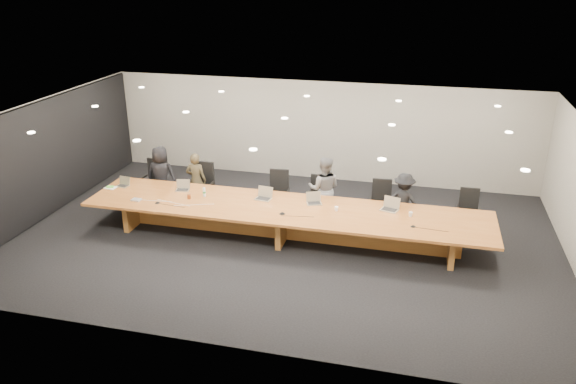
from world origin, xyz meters
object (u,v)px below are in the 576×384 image
amber_mug (189,196)px  mic_center (282,213)px  chair_left (202,185)px  laptop_e (390,204)px  mic_right (413,226)px  chair_right (381,203)px  paper_cup_near (336,209)px  laptop_d (314,199)px  mic_left (157,203)px  person_b (196,180)px  laptop_a (122,182)px  av_box (136,200)px  paper_cup_far (411,214)px  chair_far_left (152,181)px  conference_table (285,217)px  laptop_c (263,194)px  person_c (324,189)px  person_a (161,175)px  chair_mid_left (278,193)px  chair_mid_right (317,197)px  laptop_b (182,186)px  chair_far_right (468,211)px  person_d (403,201)px  water_bottle (204,192)px

amber_mug → mic_center: bearing=-7.9°
chair_left → mic_center: 2.96m
laptop_e → mic_right: (0.54, -0.72, -0.13)m
chair_right → paper_cup_near: (-0.88, -1.15, 0.25)m
laptop_d → mic_left: laptop_d is taller
person_b → laptop_a: bearing=28.6°
paper_cup_near → av_box: size_ratio=0.45×
person_b → paper_cup_far: person_b is taller
chair_far_left → mic_left: bearing=-55.0°
person_b → laptop_e: bearing=167.5°
chair_left → laptop_d: size_ratio=3.52×
conference_table → paper_cup_near: (1.14, 0.09, 0.28)m
person_b → laptop_c: size_ratio=3.97×
person_c → av_box: (-4.04, -1.63, -0.02)m
person_a → laptop_c: 3.07m
chair_mid_left → chair_mid_right: chair_mid_left is taller
chair_mid_left → person_b: 2.13m
conference_table → laptop_a: size_ratio=31.04×
laptop_b → paper_cup_far: laptop_b is taller
chair_far_left → person_b: size_ratio=0.78×
chair_mid_left → mic_center: chair_mid_left is taller
paper_cup_near → laptop_a: bearing=177.8°
chair_mid_left → person_a: (-3.05, -0.04, 0.20)m
chair_left → chair_right: 4.48m
mic_left → chair_left: bearing=77.4°
chair_far_right → person_d: bearing=-174.5°
laptop_a → mic_left: 1.49m
chair_mid_right → water_bottle: chair_mid_right is taller
person_b → person_d: 5.13m
laptop_c → chair_far_right: bearing=20.4°
chair_far_right → paper_cup_near: chair_far_right is taller
conference_table → person_c: 1.40m
chair_left → laptop_e: bearing=-8.6°
person_a → water_bottle: (1.58, -1.02, 0.09)m
chair_far_left → av_box: 1.79m
laptop_e → paper_cup_far: bearing=-7.0°
laptop_a → person_d: bearing=14.9°
chair_right → chair_far_right: 1.97m
chair_right → mic_center: size_ratio=8.09×
conference_table → mic_right: (2.79, -0.33, 0.24)m
laptop_b → mic_center: laptop_b is taller
conference_table → av_box: bearing=-172.8°
person_b → water_bottle: bearing=118.8°
chair_right → person_c: size_ratio=0.69×
person_a → person_b: bearing=178.5°
person_c → paper_cup_near: person_c is taller
laptop_e → conference_table: bearing=-153.3°
person_c → amber_mug: person_c is taller
person_c → water_bottle: size_ratio=7.65×
water_bottle → mic_left: water_bottle is taller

